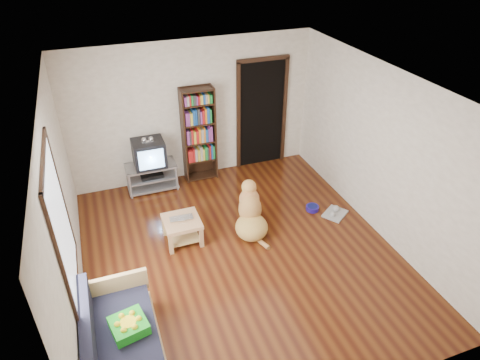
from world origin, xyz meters
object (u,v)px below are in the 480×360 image
object	(u,v)px
grey_rag	(335,214)
crt_tv	(149,153)
dog_bowl	(312,208)
tv_stand	(152,176)
green_cushion	(129,326)
sofa	(122,356)
bookshelf	(199,130)
dog	(251,214)
laptop	(182,220)
coffee_table	(182,226)

from	to	relation	value
grey_rag	crt_tv	distance (m)	3.43
dog_bowl	tv_stand	size ratio (longest dim) A/B	0.24
green_cushion	tv_stand	size ratio (longest dim) A/B	0.42
crt_tv	sofa	world-z (taller)	crt_tv
bookshelf	dog	world-z (taller)	bookshelf
laptop	crt_tv	xyz separation A→B (m)	(-0.17, 1.71, 0.33)
dog_bowl	dog	world-z (taller)	dog
laptop	crt_tv	world-z (taller)	crt_tv
bookshelf	tv_stand	bearing A→B (deg)	-174.37
bookshelf	coffee_table	size ratio (longest dim) A/B	3.27
laptop	sofa	distance (m)	2.26
dog_bowl	tv_stand	world-z (taller)	tv_stand
laptop	dog_bowl	world-z (taller)	laptop
grey_rag	coffee_table	world-z (taller)	coffee_table
laptop	crt_tv	bearing A→B (deg)	99.67
grey_rag	sofa	world-z (taller)	sofa
grey_rag	crt_tv	xyz separation A→B (m)	(-2.75, 1.90, 0.73)
green_cushion	dog_bowl	xyz separation A→B (m)	(3.30, 1.81, -0.44)
dog	crt_tv	bearing A→B (deg)	125.00
sofa	coffee_table	world-z (taller)	sofa
grey_rag	coffee_table	distance (m)	2.61
grey_rag	laptop	bearing A→B (deg)	175.64
grey_rag	sofa	size ratio (longest dim) A/B	0.22
dog_bowl	bookshelf	distance (m)	2.48
dog_bowl	bookshelf	xyz separation A→B (m)	(-1.50, 1.73, 0.96)
dog	coffee_table	bearing A→B (deg)	174.13
laptop	tv_stand	size ratio (longest dim) A/B	0.39
bookshelf	sofa	world-z (taller)	bookshelf
dog_bowl	green_cushion	bearing A→B (deg)	-151.28
dog_bowl	laptop	bearing A→B (deg)	-178.67
laptop	sofa	xyz separation A→B (m)	(-1.14, -1.95, -0.15)
bookshelf	sofa	xyz separation A→B (m)	(-1.92, -3.72, -0.74)
laptop	coffee_table	bearing A→B (deg)	94.01
green_cushion	laptop	bearing A→B (deg)	48.07
grey_rag	tv_stand	size ratio (longest dim) A/B	0.44
green_cushion	dog	world-z (taller)	dog
green_cushion	sofa	world-z (taller)	sofa
crt_tv	sofa	xyz separation A→B (m)	(-0.97, -3.65, -0.48)
sofa	dog	world-z (taller)	sofa
crt_tv	coffee_table	world-z (taller)	crt_tv
dog	dog_bowl	bearing A→B (deg)	6.37
green_cushion	bookshelf	xyz separation A→B (m)	(1.80, 3.54, 0.52)
coffee_table	dog	xyz separation A→B (m)	(1.08, -0.11, 0.02)
green_cushion	grey_rag	size ratio (longest dim) A/B	0.94
sofa	dog	xyz separation A→B (m)	(2.23, 1.86, 0.04)
bookshelf	grey_rag	bearing A→B (deg)	-47.61
dog_bowl	sofa	distance (m)	3.97
green_cushion	crt_tv	distance (m)	3.58
tv_stand	sofa	bearing A→B (deg)	-105.02
green_cushion	tv_stand	bearing A→B (deg)	64.31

